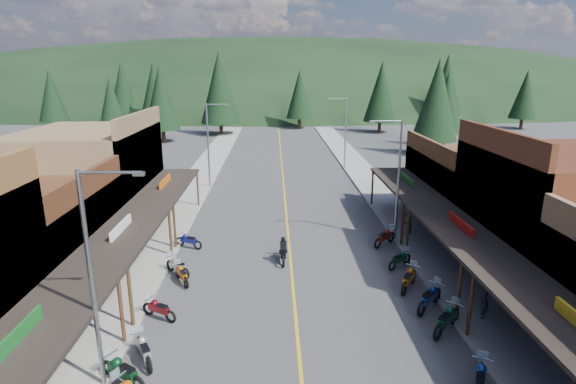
{
  "coord_description": "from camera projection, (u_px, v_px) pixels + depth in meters",
  "views": [
    {
      "loc": [
        -0.94,
        -19.91,
        11.05
      ],
      "look_at": [
        -0.0,
        9.31,
        3.0
      ],
      "focal_mm": 28.0,
      "sensor_mm": 36.0,
      "label": 1
    }
  ],
  "objects": [
    {
      "name": "bike_west_5",
      "position": [
        122.0,
        371.0,
        15.99
      ],
      "size": [
        2.3,
        1.9,
        1.3
      ],
      "primitive_type": null,
      "rotation": [
        0.0,
        0.0,
        0.98
      ],
      "color": "#0B391C",
      "rests_on": "ground"
    },
    {
      "name": "shop_east_2",
      "position": [
        558.0,
        219.0,
        23.28
      ],
      "size": [
        10.9,
        9.0,
        8.2
      ],
      "color": "#562B19",
      "rests_on": "ground"
    },
    {
      "name": "bike_east_8",
      "position": [
        409.0,
        278.0,
        23.14
      ],
      "size": [
        1.84,
        2.31,
        1.29
      ],
      "primitive_type": null,
      "rotation": [
        0.0,
        0.0,
        -0.56
      ],
      "color": "#A9540C",
      "rests_on": "ground"
    },
    {
      "name": "bike_east_6",
      "position": [
        447.0,
        318.0,
        19.33
      ],
      "size": [
        2.19,
        2.2,
        1.33
      ],
      "primitive_type": null,
      "rotation": [
        0.0,
        0.0,
        -0.78
      ],
      "color": "#0C4028",
      "rests_on": "ground"
    },
    {
      "name": "pine_3",
      "position": [
        300.0,
        94.0,
        84.15
      ],
      "size": [
        5.04,
        5.04,
        11.0
      ],
      "color": "black",
      "rests_on": "ground"
    },
    {
      "name": "streetlight_3",
      "position": [
        344.0,
        130.0,
        50.09
      ],
      "size": [
        2.16,
        0.18,
        8.0
      ],
      "color": "gray",
      "rests_on": "ground"
    },
    {
      "name": "sidewalk_east",
      "position": [
        378.0,
        191.0,
        41.67
      ],
      "size": [
        3.4,
        94.0,
        0.15
      ],
      "primitive_type": "cube",
      "color": "gray",
      "rests_on": "ground"
    },
    {
      "name": "shop_east_3",
      "position": [
        475.0,
        189.0,
        32.79
      ],
      "size": [
        10.9,
        10.2,
        6.2
      ],
      "color": "#4C2D16",
      "rests_on": "ground"
    },
    {
      "name": "streetlight_1",
      "position": [
        210.0,
        142.0,
        41.95
      ],
      "size": [
        2.16,
        0.18,
        8.0
      ],
      "color": "gray",
      "rests_on": "ground"
    },
    {
      "name": "pedestrian_east_b",
      "position": [
        407.0,
        223.0,
        30.45
      ],
      "size": [
        0.87,
        0.76,
        1.56
      ],
      "primitive_type": "imported",
      "rotation": [
        0.0,
        0.0,
        3.68
      ],
      "color": "brown",
      "rests_on": "sidewalk_east"
    },
    {
      "name": "pine_6",
      "position": [
        525.0,
        94.0,
        83.52
      ],
      "size": [
        5.04,
        5.04,
        11.0
      ],
      "color": "black",
      "rests_on": "ground"
    },
    {
      "name": "bike_west_10",
      "position": [
        188.0,
        240.0,
        28.48
      ],
      "size": [
        2.03,
        1.43,
        1.11
      ],
      "primitive_type": null,
      "rotation": [
        0.0,
        0.0,
        1.12
      ],
      "color": "navy",
      "rests_on": "ground"
    },
    {
      "name": "pine_1",
      "position": [
        154.0,
        89.0,
        86.94
      ],
      "size": [
        5.88,
        5.88,
        12.5
      ],
      "color": "black",
      "rests_on": "ground"
    },
    {
      "name": "rider_on_bike",
      "position": [
        283.0,
        251.0,
        26.44
      ],
      "size": [
        0.72,
        2.16,
        1.65
      ],
      "rotation": [
        0.0,
        0.0,
        0.0
      ],
      "color": "black",
      "rests_on": "ground"
    },
    {
      "name": "shop_west_3",
      "position": [
        92.0,
        179.0,
        31.68
      ],
      "size": [
        10.9,
        10.2,
        8.2
      ],
      "color": "brown",
      "rests_on": "ground"
    },
    {
      "name": "pedestrian_east_a",
      "position": [
        484.0,
        300.0,
        20.18
      ],
      "size": [
        0.6,
        0.73,
        1.7
      ],
      "primitive_type": "imported",
      "rotation": [
        0.0,
        0.0,
        -1.93
      ],
      "color": "#282234",
      "rests_on": "sidewalk_east"
    },
    {
      "name": "bike_east_10",
      "position": [
        385.0,
        236.0,
        28.89
      ],
      "size": [
        2.09,
        2.04,
        1.25
      ],
      "primitive_type": null,
      "rotation": [
        0.0,
        0.0,
        -0.81
      ],
      "color": "maroon",
      "rests_on": "ground"
    },
    {
      "name": "bike_west_8",
      "position": [
        182.0,
        273.0,
        23.82
      ],
      "size": [
        1.48,
        2.0,
        1.1
      ],
      "primitive_type": null,
      "rotation": [
        0.0,
        0.0,
        0.49
      ],
      "color": "#BE600D",
      "rests_on": "ground"
    },
    {
      "name": "pine_9",
      "position": [
        447.0,
        102.0,
        64.56
      ],
      "size": [
        4.93,
        4.93,
        10.8
      ],
      "color": "black",
      "rests_on": "ground"
    },
    {
      "name": "pine_4",
      "position": [
        381.0,
        91.0,
        78.6
      ],
      "size": [
        5.88,
        5.88,
        12.5
      ],
      "color": "black",
      "rests_on": "ground"
    },
    {
      "name": "pine_0",
      "position": [
        52.0,
        96.0,
        78.94
      ],
      "size": [
        5.04,
        5.04,
        11.0
      ],
      "color": "black",
      "rests_on": "ground"
    },
    {
      "name": "pine_7",
      "position": [
        123.0,
        88.0,
        92.47
      ],
      "size": [
        5.88,
        5.88,
        12.5
      ],
      "color": "black",
      "rests_on": "ground"
    },
    {
      "name": "bike_east_7",
      "position": [
        430.0,
        296.0,
        21.18
      ],
      "size": [
        2.17,
        2.25,
        1.34
      ],
      "primitive_type": null,
      "rotation": [
        0.0,
        0.0,
        -0.75
      ],
      "color": "navy",
      "rests_on": "ground"
    },
    {
      "name": "sidewalk_west",
      "position": [
        190.0,
        193.0,
        41.13
      ],
      "size": [
        3.4,
        94.0,
        0.15
      ],
      "primitive_type": "cube",
      "color": "gray",
      "rests_on": "ground"
    },
    {
      "name": "ground",
      "position": [
        294.0,
        300.0,
        22.15
      ],
      "size": [
        220.0,
        220.0,
        0.0
      ],
      "primitive_type": "plane",
      "color": "#38383A",
      "rests_on": "ground"
    },
    {
      "name": "ridge_hill",
      "position": [
        276.0,
        102.0,
        152.24
      ],
      "size": [
        310.0,
        140.0,
        60.0
      ],
      "primitive_type": "ellipsoid",
      "color": "black",
      "rests_on": "ground"
    },
    {
      "name": "pine_11",
      "position": [
        437.0,
        100.0,
        57.48
      ],
      "size": [
        5.82,
        5.82,
        12.4
      ],
      "color": "black",
      "rests_on": "ground"
    },
    {
      "name": "bike_west_6",
      "position": [
        144.0,
        349.0,
        17.34
      ],
      "size": [
        1.6,
        2.16,
        1.19
      ],
      "primitive_type": null,
      "rotation": [
        0.0,
        0.0,
        0.49
      ],
      "color": "#949599",
      "rests_on": "ground"
    },
    {
      "name": "pine_10",
      "position": [
        161.0,
        98.0,
        67.97
      ],
      "size": [
        5.38,
        5.38,
        11.6
      ],
      "color": "black",
      "rests_on": "ground"
    },
    {
      "name": "bike_east_9",
      "position": [
        400.0,
        258.0,
        25.68
      ],
      "size": [
        1.94,
        1.76,
        1.13
      ],
      "primitive_type": null,
      "rotation": [
        0.0,
        0.0,
        -0.88
      ],
      "color": "#0B3B25",
      "rests_on": "ground"
    },
    {
      "name": "bike_west_9",
      "position": [
        178.0,
        265.0,
        24.72
      ],
      "size": [
        1.94,
        1.93,
        1.17
      ],
      "primitive_type": null,
      "rotation": [
        0.0,
        0.0,
        0.79
      ],
      "color": "gray",
      "rests_on": "ground"
    },
    {
      "name": "streetlight_2",
      "position": [
        396.0,
        175.0,
        28.89
      ],
      "size": [
        2.16,
        0.18,
        8.0
      ],
      "color": "gray",
      "rests_on": "ground"
    },
    {
      "name": "shop_west_2",
      "position": [
        21.0,
        243.0,
        22.69
      ],
      "size": [
        10.9,
        9.0,
        6.2
      ],
      "color": "#3F2111",
      "rests_on": "ground"
    },
    {
      "name": "pine_8",
      "position": [
        112.0,
        109.0,
        58.43
      ],
      "size": [
        4.48,
        4.48,
        10.0
      ],
      "color": "black",
      "rests_on": "ground"
    },
    {
      "name": "pine_5",
      "position": [
        446.0,
        84.0,
        90.46
      ],
      "size": [
        6.72,
        6.72,
        14.0
      ],
      "color": "black",
      "rests_on": "ground"
    },
    {
      "name": "centerline",
      "position": [
        284.0,
        193.0,
        41.42
      ],
      "size": [
        0.15,
        90.0,
        0.01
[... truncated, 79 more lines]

